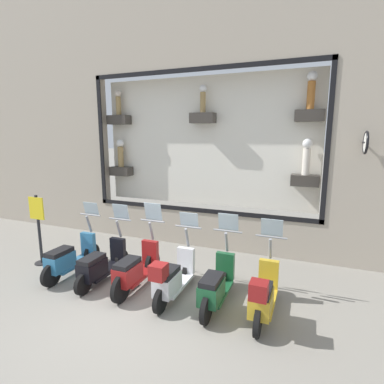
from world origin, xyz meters
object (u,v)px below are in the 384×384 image
scooter_green_1 (216,285)px  scooter_black_4 (101,264)px  scooter_yellow_0 (263,294)px  scooter_red_3 (135,269)px  shop_sign_post (39,227)px  scooter_teal_5 (69,258)px  scooter_white_2 (172,277)px

scooter_green_1 → scooter_black_4: (-0.01, 2.63, -0.02)m
scooter_yellow_0 → scooter_red_3: (0.07, 2.63, -0.01)m
shop_sign_post → scooter_teal_5: bearing=-102.1°
scooter_black_4 → shop_sign_post: 2.13m
scooter_red_3 → shop_sign_post: 2.98m
scooter_red_3 → scooter_yellow_0: bearing=-91.6°
scooter_black_4 → scooter_teal_5: (0.00, 0.88, 0.01)m
scooter_red_3 → scooter_black_4: scooter_red_3 is taller
scooter_green_1 → scooter_red_3: (0.01, 1.76, 0.02)m
scooter_white_2 → scooter_red_3: bearing=85.2°
scooter_red_3 → shop_sign_post: shop_sign_post is taller
scooter_white_2 → shop_sign_post: (0.32, 3.80, 0.49)m
scooter_yellow_0 → scooter_green_1: bearing=85.6°
scooter_yellow_0 → shop_sign_post: (0.31, 5.56, 0.49)m
scooter_teal_5 → shop_sign_post: bearing=77.9°
scooter_white_2 → scooter_red_3: 0.88m
scooter_white_2 → scooter_red_3: scooter_red_3 is taller
scooter_white_2 → shop_sign_post: shop_sign_post is taller
scooter_black_4 → scooter_green_1: bearing=-89.9°
scooter_yellow_0 → scooter_teal_5: scooter_yellow_0 is taller
scooter_white_2 → scooter_red_3: (0.07, 0.88, -0.01)m
scooter_yellow_0 → scooter_teal_5: size_ratio=1.00×
scooter_black_4 → scooter_red_3: bearing=-89.2°
shop_sign_post → scooter_black_4: bearing=-97.0°
scooter_teal_5 → scooter_black_4: bearing=-90.2°
scooter_black_4 → shop_sign_post: bearing=83.0°
scooter_white_2 → scooter_black_4: size_ratio=1.00×
scooter_green_1 → scooter_black_4: scooter_green_1 is taller
scooter_black_4 → scooter_white_2: bearing=-92.0°
scooter_black_4 → scooter_yellow_0: bearing=-91.0°
scooter_yellow_0 → shop_sign_post: size_ratio=1.02×
scooter_white_2 → scooter_red_3: size_ratio=0.99×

